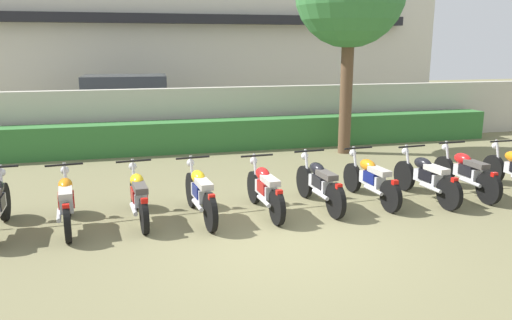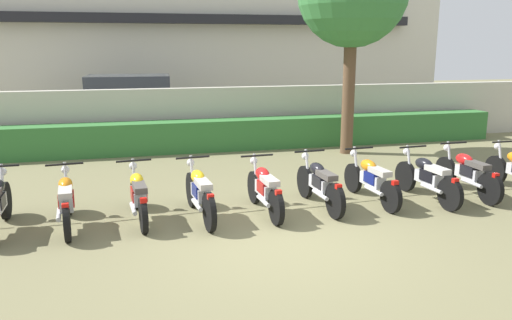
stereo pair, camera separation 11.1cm
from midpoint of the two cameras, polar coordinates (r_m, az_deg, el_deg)
The scene contains 13 objects.
ground at distance 7.81m, azimuth 2.56°, elevation -8.81°, with size 60.00×60.00×0.00m, color olive.
building at distance 23.66m, azimuth -9.57°, elevation 14.64°, with size 22.59×6.50×7.32m.
compound_wall at distance 14.69m, azimuth -5.95°, elevation 4.87°, with size 21.46×0.30×1.69m, color #BCB7A8.
hedge_row at distance 14.07m, azimuth -5.48°, elevation 2.79°, with size 17.16×0.70×0.85m, color #337033.
parked_car at distance 17.59m, azimuth -14.16°, elevation 6.17°, with size 4.59×2.27×1.89m.
motorcycle_in_row_2 at distance 8.64m, azimuth -21.00°, elevation -4.39°, with size 0.60×1.89×0.96m.
motorcycle_in_row_3 at distance 8.65m, azimuth -13.52°, elevation -3.92°, with size 0.60×1.86×0.94m.
motorcycle_in_row_4 at distance 8.57m, azimuth -6.71°, elevation -3.67°, with size 0.60×1.95×0.97m.
motorcycle_in_row_5 at distance 8.77m, azimuth 0.64°, elevation -3.25°, with size 0.60×1.84×0.96m.
motorcycle_in_row_6 at distance 9.16m, azimuth 6.85°, elevation -2.60°, with size 0.60×1.91×0.97m.
motorcycle_in_row_7 at distance 9.66m, azimuth 12.54°, elevation -2.07°, with size 0.60×1.93×0.95m.
motorcycle_in_row_8 at distance 10.05m, azimuth 18.39°, elevation -1.82°, with size 0.60×1.94×0.96m.
motorcycle_in_row_9 at distance 10.68m, azimuth 22.37°, elevation -1.26°, with size 0.60×1.95×0.97m.
Camera 1 is at (-2.20, -6.92, 2.90)m, focal length 35.36 mm.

